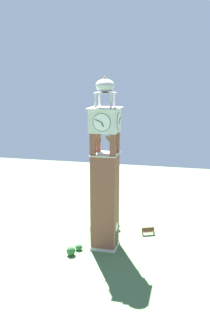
# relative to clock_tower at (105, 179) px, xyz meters

# --- Properties ---
(ground) EXTENTS (80.00, 80.00, 0.00)m
(ground) POSITION_rel_clock_tower_xyz_m (-0.00, 0.00, -8.17)
(ground) COLOR #517547
(clock_tower) EXTENTS (3.33, 3.33, 19.28)m
(clock_tower) POSITION_rel_clock_tower_xyz_m (0.00, 0.00, 0.00)
(clock_tower) COLOR brown
(clock_tower) RESTS_ON ground
(park_bench) EXTENTS (1.03, 1.64, 0.95)m
(park_bench) POSITION_rel_clock_tower_xyz_m (4.36, -4.51, -7.69)
(park_bench) COLOR brown
(park_bench) RESTS_ON ground
(lamp_post) EXTENTS (0.36, 0.36, 4.08)m
(lamp_post) POSITION_rel_clock_tower_xyz_m (6.51, 0.24, -5.37)
(lamp_post) COLOR black
(lamp_post) RESTS_ON ground
(trash_bin) EXTENTS (0.52, 0.52, 0.80)m
(trash_bin) POSITION_rel_clock_tower_xyz_m (3.36, 2.46, -7.77)
(trash_bin) COLOR #38513D
(trash_bin) RESTS_ON ground
(shrub_near_entry) EXTENTS (1.25, 1.25, 1.02)m
(shrub_near_entry) POSITION_rel_clock_tower_xyz_m (4.90, -0.15, -7.67)
(shrub_near_entry) COLOR #336638
(shrub_near_entry) RESTS_ON ground
(shrub_left_of_tower) EXTENTS (0.81, 0.81, 0.72)m
(shrub_left_of_tower) POSITION_rel_clock_tower_xyz_m (-1.57, 2.71, -7.82)
(shrub_left_of_tower) COLOR #336638
(shrub_left_of_tower) RESTS_ON ground
(shrub_behind_bench) EXTENTS (0.98, 0.98, 1.04)m
(shrub_behind_bench) POSITION_rel_clock_tower_xyz_m (-2.99, 3.17, -7.65)
(shrub_behind_bench) COLOR #336638
(shrub_behind_bench) RESTS_ON ground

